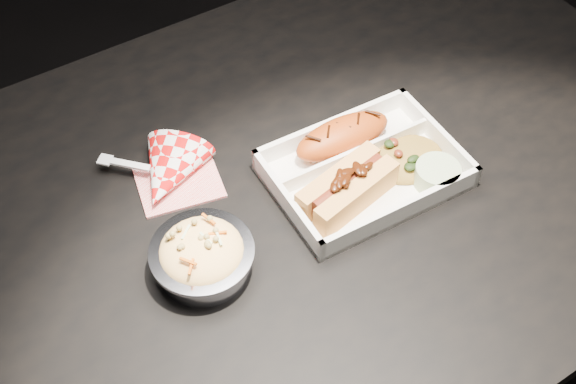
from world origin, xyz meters
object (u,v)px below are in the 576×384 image
(dining_table, at_px, (303,218))
(fried_pastry, at_px, (343,136))
(food_tray, at_px, (363,172))
(napkin_fork, at_px, (168,174))
(hotdog, at_px, (347,187))
(foil_coleslaw_cup, at_px, (202,255))

(dining_table, bearing_deg, fried_pastry, 10.91)
(food_tray, bearing_deg, fried_pastry, 90.00)
(fried_pastry, distance_m, napkin_fork, 0.24)
(dining_table, xyz_separation_m, hotdog, (0.02, -0.07, 0.12))
(dining_table, bearing_deg, hotdog, -70.68)
(fried_pastry, relative_size, hotdog, 1.00)
(fried_pastry, bearing_deg, napkin_fork, 160.94)
(food_tray, bearing_deg, napkin_fork, 152.31)
(food_tray, distance_m, hotdog, 0.06)
(food_tray, bearing_deg, foil_coleslaw_cup, -173.71)
(foil_coleslaw_cup, bearing_deg, fried_pastry, 15.22)
(napkin_fork, bearing_deg, fried_pastry, 27.77)
(fried_pastry, distance_m, foil_coleslaw_cup, 0.27)
(dining_table, distance_m, foil_coleslaw_cup, 0.23)
(fried_pastry, bearing_deg, dining_table, -169.09)
(fried_pastry, distance_m, hotdog, 0.09)
(hotdog, distance_m, napkin_fork, 0.24)
(food_tray, height_order, foil_coleslaw_cup, foil_coleslaw_cup)
(food_tray, relative_size, napkin_fork, 1.70)
(dining_table, xyz_separation_m, food_tray, (0.07, -0.04, 0.10))
(food_tray, height_order, hotdog, hotdog)
(hotdog, relative_size, napkin_fork, 0.95)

